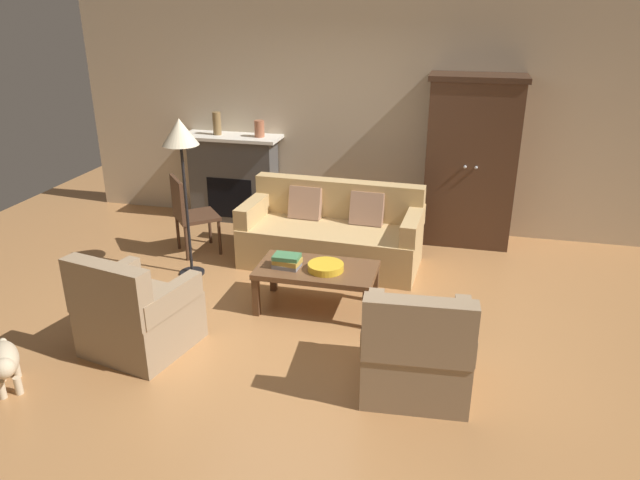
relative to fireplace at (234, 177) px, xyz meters
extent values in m
plane|color=#B27A47|center=(1.55, -2.30, -0.57)|extent=(9.60, 9.60, 0.00)
cube|color=beige|center=(1.55, 0.25, 0.83)|extent=(7.20, 0.10, 2.80)
cube|color=#4C4947|center=(0.00, 0.00, -0.03)|extent=(1.10, 0.36, 1.08)
cube|color=black|center=(0.00, -0.18, -0.23)|extent=(0.60, 0.01, 0.52)
cube|color=white|center=(0.00, -0.02, 0.53)|extent=(1.26, 0.48, 0.04)
cube|color=#472D1E|center=(2.95, -0.08, 0.38)|extent=(1.00, 0.52, 1.89)
cube|color=#3C271A|center=(2.95, -0.08, 1.35)|extent=(1.06, 0.55, 0.06)
sphere|color=#ADAFB5|center=(2.89, -0.35, 0.41)|extent=(0.04, 0.04, 0.04)
sphere|color=#ADAFB5|center=(3.01, -0.35, 0.41)|extent=(0.04, 0.04, 0.04)
cube|color=tan|center=(1.54, -1.12, -0.35)|extent=(1.94, 0.93, 0.44)
cube|color=tan|center=(1.55, -0.78, 0.08)|extent=(1.91, 0.27, 0.42)
cube|color=tan|center=(0.66, -1.08, -0.02)|extent=(0.20, 0.80, 0.22)
cube|color=tan|center=(2.42, -1.16, -0.02)|extent=(0.20, 0.80, 0.22)
cube|color=#9E755B|center=(1.20, -0.91, 0.04)|extent=(0.37, 0.20, 0.37)
cube|color=#9E755B|center=(1.90, -0.94, 0.04)|extent=(0.37, 0.20, 0.37)
cube|color=brown|center=(1.63, -2.14, -0.17)|extent=(1.10, 0.60, 0.05)
cube|color=brown|center=(1.12, -2.40, -0.38)|extent=(0.06, 0.06, 0.37)
cube|color=brown|center=(2.14, -2.40, -0.38)|extent=(0.06, 0.06, 0.37)
cube|color=brown|center=(1.12, -1.88, -0.38)|extent=(0.06, 0.06, 0.37)
cube|color=brown|center=(2.14, -1.88, -0.38)|extent=(0.06, 0.06, 0.37)
cylinder|color=gold|center=(1.73, -2.17, -0.12)|extent=(0.33, 0.33, 0.06)
cube|color=gray|center=(1.36, -2.20, -0.13)|extent=(0.25, 0.19, 0.04)
cube|color=gold|center=(1.37, -2.20, -0.09)|extent=(0.26, 0.20, 0.05)
cube|color=#427A4C|center=(1.37, -2.20, -0.04)|extent=(0.24, 0.17, 0.04)
cylinder|color=olive|center=(-0.18, -0.02, 0.69)|extent=(0.10, 0.10, 0.28)
cylinder|color=#A86042|center=(0.38, -0.02, 0.65)|extent=(0.12, 0.12, 0.20)
cube|color=#997F60|center=(0.38, -3.12, -0.36)|extent=(0.91, 0.91, 0.42)
cube|color=#997F60|center=(0.31, -3.43, 0.08)|extent=(0.78, 0.32, 0.46)
cube|color=#997F60|center=(0.70, -3.19, -0.05)|extent=(0.27, 0.71, 0.20)
cube|color=#997F60|center=(0.05, -3.05, -0.05)|extent=(0.27, 0.71, 0.20)
cube|color=#997F60|center=(2.64, -3.14, -0.36)|extent=(0.81, 0.81, 0.42)
cube|color=#997F60|center=(2.67, -3.45, 0.08)|extent=(0.77, 0.21, 0.46)
cube|color=#997F60|center=(2.97, -3.12, -0.05)|extent=(0.17, 0.71, 0.20)
cube|color=#997F60|center=(2.31, -3.16, -0.05)|extent=(0.17, 0.71, 0.20)
cube|color=#472D1E|center=(-0.01, -1.14, -0.14)|extent=(0.62, 0.62, 0.04)
cylinder|color=#472D1E|center=(0.26, -1.16, -0.36)|extent=(0.04, 0.04, 0.41)
cylinder|color=#472D1E|center=(0.01, -0.87, -0.36)|extent=(0.04, 0.04, 0.41)
cylinder|color=#472D1E|center=(-0.03, -1.40, -0.36)|extent=(0.04, 0.04, 0.41)
cylinder|color=#472D1E|center=(-0.28, -1.11, -0.36)|extent=(0.04, 0.04, 0.41)
cube|color=#472D1E|center=(-0.16, -1.27, 0.11)|extent=(0.31, 0.36, 0.45)
cylinder|color=black|center=(0.16, -1.71, -0.56)|extent=(0.26, 0.26, 0.02)
cylinder|color=black|center=(0.16, -1.71, 0.14)|extent=(0.03, 0.03, 1.41)
cone|color=beige|center=(0.16, -1.71, 0.95)|extent=(0.36, 0.36, 0.26)
ellipsoid|color=beige|center=(-0.32, -3.89, -0.32)|extent=(0.42, 0.43, 0.22)
sphere|color=beige|center=(-0.16, -4.07, -0.26)|extent=(0.15, 0.15, 0.15)
cylinder|color=beige|center=(-0.19, -3.94, -0.50)|extent=(0.06, 0.06, 0.14)
cylinder|color=beige|center=(-0.28, -4.01, -0.50)|extent=(0.06, 0.06, 0.14)
cylinder|color=beige|center=(-0.35, -3.76, -0.50)|extent=(0.06, 0.06, 0.14)
cylinder|color=beige|center=(-0.44, -3.83, -0.50)|extent=(0.06, 0.06, 0.14)
sphere|color=beige|center=(-0.47, -3.72, -0.30)|extent=(0.06, 0.06, 0.06)
camera|label=1|loc=(2.84, -6.99, 2.16)|focal=33.53mm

